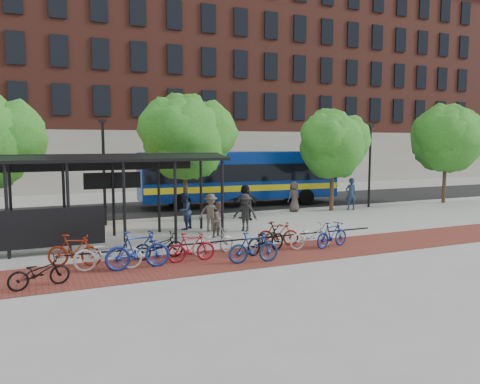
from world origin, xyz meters
name	(u,v)px	position (x,y,z in m)	size (l,w,h in m)	color
ground	(266,227)	(0.00, 0.00, 0.00)	(160.00, 160.00, 0.00)	#9E9E99
asphalt_street	(209,206)	(0.00, 8.00, 0.01)	(160.00, 8.00, 0.01)	black
curb	(234,214)	(0.00, 4.00, 0.06)	(160.00, 0.25, 0.12)	#B7B7B2
brick_strip	(280,254)	(-2.00, -5.00, 0.00)	(24.00, 3.00, 0.01)	maroon
bike_rack_rail	(237,252)	(-3.30, -4.10, 0.00)	(12.00, 0.05, 0.95)	black
building_brick	(240,85)	(10.00, 26.00, 10.00)	(55.00, 14.00, 20.00)	brown
bus_shelter	(88,169)	(-8.13, -0.48, 3.00)	(10.60, 3.07, 3.60)	black
tree_b	(186,134)	(-2.90, 3.35, 4.46)	(5.15, 4.20, 6.47)	#382619
tree_c	(333,142)	(6.09, 3.35, 4.05)	(4.66, 3.80, 5.92)	#382619
tree_d	(447,136)	(15.10, 3.35, 4.47)	(5.39, 4.40, 6.55)	#382619
lamp_post_left	(104,169)	(-7.00, 3.60, 2.75)	(0.35, 0.20, 5.12)	black
lamp_post_right	(370,163)	(9.00, 3.60, 2.75)	(0.35, 0.20, 5.12)	black
bus	(240,175)	(1.94, 7.65, 1.97)	(12.88, 3.78, 3.43)	navy
bike_0	(39,272)	(-10.07, -5.81, 0.44)	(0.58, 1.67, 0.88)	black
bike_1	(75,250)	(-8.98, -3.83, 0.53)	(0.50, 1.77, 1.06)	maroon
bike_2	(108,253)	(-8.05, -4.75, 0.56)	(0.74, 2.12, 1.11)	#BCBBBE
bike_3	(138,250)	(-7.15, -5.00, 0.62)	(0.59, 2.08, 1.25)	navy
bike_4	(159,246)	(-6.22, -3.98, 0.46)	(0.61, 1.75, 0.92)	black
bike_5	(191,247)	(-5.31, -4.80, 0.50)	(0.47, 1.67, 1.00)	maroon
bike_6	(213,241)	(-4.24, -4.05, 0.47)	(0.62, 1.78, 0.93)	#AEAEB1
bike_7	(253,248)	(-3.42, -5.77, 0.52)	(0.49, 1.74, 1.05)	navy
bike_8	(266,239)	(-2.42, -4.69, 0.52)	(0.69, 1.97, 1.03)	black
bike_9	(278,234)	(-1.43, -3.83, 0.49)	(0.46, 1.62, 0.97)	maroon
bike_10	(311,236)	(-0.50, -4.72, 0.49)	(0.65, 1.85, 0.97)	#B9B8BB
bike_11	(332,235)	(0.35, -4.89, 0.50)	(0.47, 1.66, 1.00)	navy
pedestrian_2	(184,211)	(-3.77, 1.01, 0.87)	(0.85, 0.66, 1.74)	#21304E
pedestrian_3	(211,212)	(-2.80, 0.12, 0.86)	(1.11, 0.64, 1.72)	brown
pedestrian_4	(248,205)	(0.02, 2.15, 0.78)	(0.91, 0.38, 1.56)	black
pedestrian_5	(245,201)	(0.17, 2.86, 0.90)	(1.67, 0.53, 1.80)	black
pedestrian_6	(294,197)	(3.74, 3.80, 0.89)	(0.87, 0.56, 1.77)	#463C38
pedestrian_7	(351,194)	(7.20, 3.05, 0.96)	(0.70, 0.46, 1.92)	#202F4C
pedestrian_8	(220,219)	(-2.92, -1.32, 0.77)	(0.74, 0.58, 1.53)	brown
pedestrian_9	(245,213)	(-1.38, -0.55, 0.86)	(1.11, 0.64, 1.72)	black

